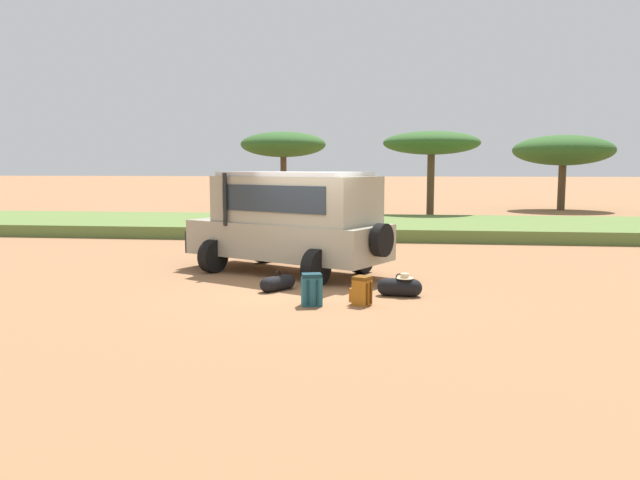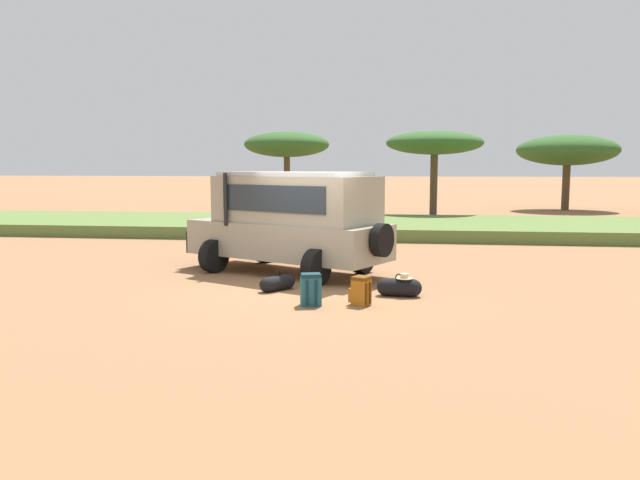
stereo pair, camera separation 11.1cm
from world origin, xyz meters
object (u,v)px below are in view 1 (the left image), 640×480
duffel_bag_soft_canvas (278,283)px  acacia_tree_centre_back (563,151)px  safari_vehicle (290,220)px  duffel_bag_low_black_case (400,287)px  backpack_cluster_center (312,290)px  backpack_beside_front_wheel (361,291)px  acacia_tree_left_mid (431,144)px  acacia_tree_far_left (283,145)px

duffel_bag_soft_canvas → acacia_tree_centre_back: (12.03, 26.06, 3.36)m
safari_vehicle → duffel_bag_low_black_case: 3.71m
backpack_cluster_center → backpack_beside_front_wheel: bearing=9.5°
backpack_cluster_center → acacia_tree_centre_back: acacia_tree_centre_back is taller
backpack_cluster_center → acacia_tree_centre_back: bearing=67.9°
acacia_tree_left_mid → backpack_beside_front_wheel: bearing=-96.5°
backpack_cluster_center → acacia_tree_far_left: 27.29m
acacia_tree_centre_back → backpack_cluster_center: bearing=-112.1°
duffel_bag_low_black_case → safari_vehicle: bearing=137.6°
backpack_beside_front_wheel → duffel_bag_soft_canvas: bearing=147.6°
backpack_cluster_center → acacia_tree_left_mid: size_ratio=0.13×
safari_vehicle → duffel_bag_soft_canvas: 2.42m
duffel_bag_low_black_case → acacia_tree_centre_back: size_ratio=0.15×
backpack_cluster_center → duffel_bag_soft_canvas: (-0.90, 1.30, -0.13)m
safari_vehicle → backpack_beside_front_wheel: bearing=-59.8°
backpack_cluster_center → duffel_bag_low_black_case: 1.93m
duffel_bag_low_black_case → duffel_bag_soft_canvas: duffel_bag_low_black_case is taller
duffel_bag_low_black_case → acacia_tree_left_mid: (1.43, 17.89, 3.47)m
acacia_tree_far_left → acacia_tree_centre_back: bearing=3.0°
backpack_beside_front_wheel → acacia_tree_left_mid: 19.21m
backpack_beside_front_wheel → backpack_cluster_center: 0.93m
backpack_cluster_center → acacia_tree_far_left: (-5.48, 26.50, 3.60)m
duffel_bag_low_black_case → acacia_tree_far_left: 26.67m
backpack_cluster_center → acacia_tree_far_left: bearing=101.7°
acacia_tree_far_left → backpack_cluster_center: bearing=-78.3°
safari_vehicle → acacia_tree_far_left: size_ratio=1.02×
duffel_bag_low_black_case → acacia_tree_left_mid: acacia_tree_left_mid is taller
backpack_cluster_center → duffel_bag_soft_canvas: bearing=124.6°
safari_vehicle → acacia_tree_left_mid: acacia_tree_left_mid is taller
backpack_beside_front_wheel → duffel_bag_soft_canvas: (-1.81, 1.15, -0.11)m
backpack_beside_front_wheel → acacia_tree_left_mid: bearing=83.5°
backpack_beside_front_wheel → backpack_cluster_center: bearing=-170.5°
duffel_bag_soft_canvas → acacia_tree_left_mid: bearing=77.4°
acacia_tree_far_left → acacia_tree_centre_back: size_ratio=0.90×
duffel_bag_low_black_case → acacia_tree_far_left: (-7.09, 25.44, 3.71)m
duffel_bag_soft_canvas → backpack_cluster_center: bearing=-55.4°
acacia_tree_far_left → acacia_tree_centre_back: acacia_tree_far_left is taller
acacia_tree_far_left → safari_vehicle: bearing=-79.0°
backpack_cluster_center → duffel_bag_soft_canvas: size_ratio=0.78×
acacia_tree_left_mid → acacia_tree_centre_back: (8.08, 8.42, -0.14)m
backpack_cluster_center → acacia_tree_far_left: acacia_tree_far_left is taller
duffel_bag_soft_canvas → acacia_tree_left_mid: 18.41m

